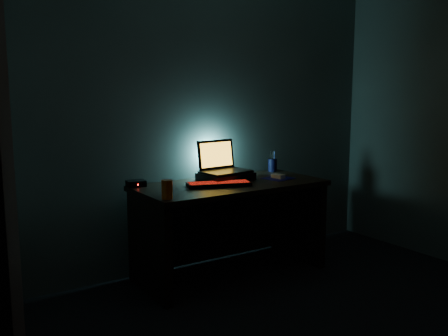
% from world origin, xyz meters
% --- Properties ---
extents(room, '(3.50, 4.00, 2.50)m').
position_xyz_m(room, '(0.00, 0.00, 1.25)').
color(room, black).
rests_on(room, ground).
extents(desk, '(1.50, 0.70, 0.75)m').
position_xyz_m(desk, '(0.00, 1.67, 0.49)').
color(desk, black).
rests_on(desk, ground).
extents(riser, '(0.43, 0.34, 0.06)m').
position_xyz_m(riser, '(0.04, 1.75, 0.78)').
color(riser, black).
rests_on(riser, desk).
extents(laptop, '(0.40, 0.32, 0.26)m').
position_xyz_m(laptop, '(0.04, 1.80, 0.87)').
color(laptop, black).
rests_on(laptop, riser).
extents(keyboard, '(0.51, 0.30, 0.03)m').
position_xyz_m(keyboard, '(-0.14, 1.57, 0.76)').
color(keyboard, black).
rests_on(keyboard, desk).
extents(mousepad, '(0.25, 0.24, 0.00)m').
position_xyz_m(mousepad, '(0.44, 1.57, 0.75)').
color(mousepad, '#0D0E61').
rests_on(mousepad, desk).
extents(mouse, '(0.08, 0.11, 0.03)m').
position_xyz_m(mouse, '(0.44, 1.57, 0.77)').
color(mouse, '#9E9FA4').
rests_on(mouse, mousepad).
extents(pen_cup, '(0.10, 0.10, 0.11)m').
position_xyz_m(pen_cup, '(0.63, 1.88, 0.81)').
color(pen_cup, black).
rests_on(pen_cup, desk).
extents(juice_glass, '(0.09, 0.09, 0.13)m').
position_xyz_m(juice_glass, '(-0.68, 1.37, 0.81)').
color(juice_glass, '#D74F0B').
rests_on(juice_glass, desk).
extents(router, '(0.15, 0.13, 0.05)m').
position_xyz_m(router, '(-0.68, 1.90, 0.77)').
color(router, black).
rests_on(router, desk).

